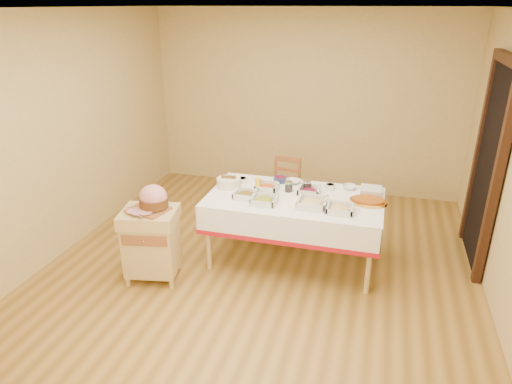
# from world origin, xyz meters

# --- Properties ---
(room_shell) EXTENTS (5.00, 5.00, 5.00)m
(room_shell) POSITION_xyz_m (0.00, 0.00, 1.30)
(room_shell) COLOR olive
(room_shell) RESTS_ON ground
(doorway) EXTENTS (0.09, 1.10, 2.20)m
(doorway) POSITION_xyz_m (2.20, 0.90, 1.11)
(doorway) COLOR black
(doorway) RESTS_ON ground
(dining_table) EXTENTS (1.82, 1.02, 0.76)m
(dining_table) POSITION_xyz_m (0.30, 0.30, 0.60)
(dining_table) COLOR tan
(dining_table) RESTS_ON ground
(butcher_cart) EXTENTS (0.61, 0.54, 0.76)m
(butcher_cart) POSITION_xyz_m (-1.01, -0.43, 0.43)
(butcher_cart) COLOR tan
(butcher_cart) RESTS_ON ground
(dining_chair) EXTENTS (0.42, 0.40, 0.84)m
(dining_chair) POSITION_xyz_m (-0.02, 1.25, 0.43)
(dining_chair) COLOR #975B31
(dining_chair) RESTS_ON ground
(ham_on_board) EXTENTS (0.39, 0.37, 0.26)m
(ham_on_board) POSITION_xyz_m (-0.97, -0.40, 0.87)
(ham_on_board) COLOR #975B31
(ham_on_board) RESTS_ON butcher_cart
(serving_dish_a) EXTENTS (0.23, 0.22, 0.10)m
(serving_dish_a) POSITION_xyz_m (-0.19, 0.14, 0.79)
(serving_dish_a) COLOR silver
(serving_dish_a) RESTS_ON dining_table
(serving_dish_b) EXTENTS (0.25, 0.25, 0.10)m
(serving_dish_b) POSITION_xyz_m (0.03, 0.05, 0.79)
(serving_dish_b) COLOR silver
(serving_dish_b) RESTS_ON dining_table
(serving_dish_c) EXTENTS (0.29, 0.29, 0.12)m
(serving_dish_c) POSITION_xyz_m (0.51, 0.11, 0.80)
(serving_dish_c) COLOR silver
(serving_dish_c) RESTS_ON dining_table
(serving_dish_d) EXTENTS (0.25, 0.25, 0.09)m
(serving_dish_d) POSITION_xyz_m (0.80, 0.06, 0.79)
(serving_dish_d) COLOR silver
(serving_dish_d) RESTS_ON dining_table
(serving_dish_e) EXTENTS (0.24, 0.23, 0.11)m
(serving_dish_e) POSITION_xyz_m (-0.02, 0.40, 0.79)
(serving_dish_e) COLOR silver
(serving_dish_e) RESTS_ON dining_table
(serving_dish_f) EXTENTS (0.23, 0.22, 0.11)m
(serving_dish_f) POSITION_xyz_m (0.43, 0.42, 0.79)
(serving_dish_f) COLOR silver
(serving_dish_f) RESTS_ON dining_table
(small_bowl_left) EXTENTS (0.12, 0.12, 0.05)m
(small_bowl_left) POSITION_xyz_m (-0.35, 0.55, 0.79)
(small_bowl_left) COLOR silver
(small_bowl_left) RESTS_ON dining_table
(small_bowl_mid) EXTENTS (0.15, 0.15, 0.06)m
(small_bowl_mid) POSITION_xyz_m (0.05, 0.67, 0.79)
(small_bowl_mid) COLOR navy
(small_bowl_mid) RESTS_ON dining_table
(small_bowl_right) EXTENTS (0.11, 0.11, 0.05)m
(small_bowl_right) POSITION_xyz_m (0.63, 0.62, 0.79)
(small_bowl_right) COLOR silver
(small_bowl_right) RESTS_ON dining_table
(bowl_white_imported) EXTENTS (0.18, 0.18, 0.04)m
(bowl_white_imported) POSITION_xyz_m (0.21, 0.68, 0.78)
(bowl_white_imported) COLOR silver
(bowl_white_imported) RESTS_ON dining_table
(bowl_small_imported) EXTENTS (0.17, 0.17, 0.04)m
(bowl_small_imported) POSITION_xyz_m (0.83, 0.68, 0.78)
(bowl_small_imported) COLOR silver
(bowl_small_imported) RESTS_ON dining_table
(preserve_jar_left) EXTENTS (0.09, 0.09, 0.11)m
(preserve_jar_left) POSITION_xyz_m (0.21, 0.43, 0.81)
(preserve_jar_left) COLOR silver
(preserve_jar_left) RESTS_ON dining_table
(preserve_jar_right) EXTENTS (0.10, 0.10, 0.12)m
(preserve_jar_right) POSITION_xyz_m (0.40, 0.50, 0.81)
(preserve_jar_right) COLOR silver
(preserve_jar_right) RESTS_ON dining_table
(mustard_bottle) EXTENTS (0.06, 0.06, 0.19)m
(mustard_bottle) POSITION_xyz_m (-0.11, 0.33, 0.84)
(mustard_bottle) COLOR yellow
(mustard_bottle) RESTS_ON dining_table
(bread_basket) EXTENTS (0.26, 0.26, 0.12)m
(bread_basket) POSITION_xyz_m (-0.46, 0.39, 0.81)
(bread_basket) COLOR silver
(bread_basket) RESTS_ON dining_table
(plate_stack) EXTENTS (0.22, 0.22, 0.08)m
(plate_stack) POSITION_xyz_m (1.06, 0.57, 0.80)
(plate_stack) COLOR silver
(plate_stack) RESTS_ON dining_table
(brass_platter) EXTENTS (0.38, 0.27, 0.05)m
(brass_platter) POSITION_xyz_m (1.05, 0.34, 0.78)
(brass_platter) COLOR gold
(brass_platter) RESTS_ON dining_table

